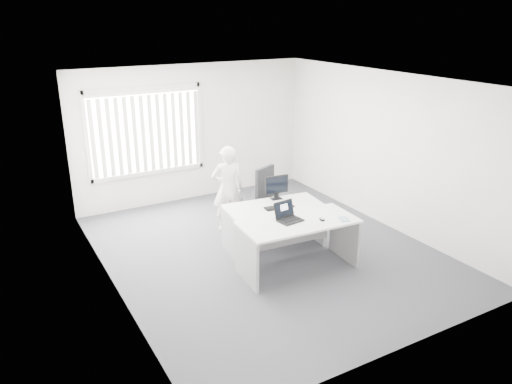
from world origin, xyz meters
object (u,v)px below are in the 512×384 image
desk_far (274,217)px  office_chair (272,210)px  desk_near (298,235)px  monitor (277,187)px  person (228,189)px  laptop (291,213)px

desk_far → office_chair: size_ratio=1.48×
desk_near → desk_far: size_ratio=1.07×
desk_far → monitor: size_ratio=4.05×
desk_near → office_chair: bearing=76.3°
person → monitor: bearing=141.6°
office_chair → laptop: bearing=-133.4°
desk_far → office_chair: 0.76m
monitor → office_chair: bearing=75.7°
desk_far → monitor: monitor is taller
desk_far → laptop: 0.95m
desk_near → monitor: bearing=78.1°
desk_far → desk_near: bearing=-90.3°
desk_far → laptop: bearing=-97.9°
person → laptop: 1.85m
desk_near → person: bearing=100.6°
desk_near → office_chair: office_chair is taller
desk_far → person: bearing=116.1°
office_chair → laptop: (-0.58, -1.47, 0.59)m
desk_far → laptop: (-0.22, -0.82, 0.41)m
office_chair → laptop: office_chair is taller
person → monitor: (0.55, -0.76, 0.16)m
office_chair → person: bearing=130.7°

